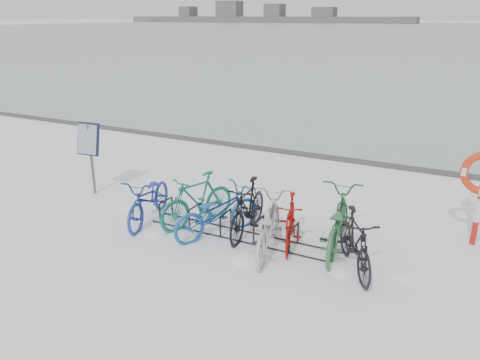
{
  "coord_description": "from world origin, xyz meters",
  "views": [
    {
      "loc": [
        3.74,
        -7.41,
        4.12
      ],
      "look_at": [
        -0.35,
        0.6,
        0.94
      ],
      "focal_mm": 35.0,
      "sensor_mm": 36.0,
      "label": 1
    }
  ],
  "objects": [
    {
      "name": "bike_4",
      "position": [
        0.67,
        -0.28,
        0.53
      ],
      "size": [
        1.15,
        2.14,
        1.06
      ],
      "primitive_type": "imported",
      "rotation": [
        0.0,
        0.0,
        3.37
      ],
      "color": "#AFB0B6",
      "rests_on": "ground"
    },
    {
      "name": "bike_7",
      "position": [
        2.25,
        -0.22,
        0.53
      ],
      "size": [
        1.33,
        1.79,
        1.07
      ],
      "primitive_type": "imported",
      "rotation": [
        0.0,
        0.0,
        0.53
      ],
      "color": "black",
      "rests_on": "ground"
    },
    {
      "name": "bike_6",
      "position": [
        1.77,
        0.36,
        0.58
      ],
      "size": [
        1.08,
        2.29,
        1.16
      ],
      "primitive_type": "imported",
      "rotation": [
        0.0,
        0.0,
        3.29
      ],
      "color": "#2D683B",
      "rests_on": "ground"
    },
    {
      "name": "bike_3",
      "position": [
        0.02,
        0.22,
        0.56
      ],
      "size": [
        0.7,
        1.9,
        1.12
      ],
      "primitive_type": "imported",
      "rotation": [
        0.0,
        0.0,
        0.1
      ],
      "color": "black",
      "rests_on": "ground"
    },
    {
      "name": "bike_rack",
      "position": [
        0.0,
        0.0,
        0.18
      ],
      "size": [
        4.0,
        0.48,
        0.46
      ],
      "color": "black",
      "rests_on": "ground"
    },
    {
      "name": "quay_edge",
      "position": [
        0.0,
        5.9,
        0.05
      ],
      "size": [
        400.0,
        0.25,
        0.1
      ],
      "primitive_type": "cube",
      "color": "#3F3F42",
      "rests_on": "ground"
    },
    {
      "name": "ground",
      "position": [
        0.0,
        0.0,
        0.0
      ],
      "size": [
        900.0,
        900.0,
        0.0
      ],
      "primitive_type": "plane",
      "color": "white",
      "rests_on": "ground"
    },
    {
      "name": "info_board",
      "position": [
        -4.3,
        0.48,
        1.27
      ],
      "size": [
        0.6,
        0.27,
        1.76
      ],
      "rotation": [
        0.0,
        0.0,
        0.08
      ],
      "color": "#595B5E",
      "rests_on": "ground"
    },
    {
      "name": "shoreline",
      "position": [
        -122.02,
        260.0,
        2.79
      ],
      "size": [
        180.0,
        12.0,
        9.5
      ],
      "color": "#4D4D4D",
      "rests_on": "ground"
    },
    {
      "name": "ice_sheet",
      "position": [
        0.0,
        155.0,
        0.01
      ],
      "size": [
        400.0,
        298.0,
        0.02
      ],
      "primitive_type": "cube",
      "color": "#A1AEB5",
      "rests_on": "ground"
    },
    {
      "name": "snow_drifts",
      "position": [
        0.24,
        -0.15,
        0.0
      ],
      "size": [
        6.27,
        2.12,
        0.2
      ],
      "color": "white",
      "rests_on": "ground"
    },
    {
      "name": "bike_0",
      "position": [
        -2.1,
        -0.16,
        0.52
      ],
      "size": [
        1.14,
        2.09,
        1.04
      ],
      "primitive_type": "imported",
      "rotation": [
        0.0,
        0.0,
        0.24
      ],
      "color": "navy",
      "rests_on": "ground"
    },
    {
      "name": "bike_5",
      "position": [
        0.94,
        0.15,
        0.49
      ],
      "size": [
        0.9,
        1.68,
        0.97
      ],
      "primitive_type": "imported",
      "rotation": [
        0.0,
        0.0,
        0.29
      ],
      "color": "#940A08",
      "rests_on": "ground"
    },
    {
      "name": "bike_2",
      "position": [
        -0.48,
        -0.11,
        0.51
      ],
      "size": [
        1.5,
        2.05,
        1.03
      ],
      "primitive_type": "imported",
      "rotation": [
        0.0,
        0.0,
        2.67
      ],
      "color": "#1C4F9F",
      "rests_on": "ground"
    },
    {
      "name": "bike_1",
      "position": [
        -1.11,
        0.16,
        0.56
      ],
      "size": [
        1.13,
        1.92,
        1.11
      ],
      "primitive_type": "imported",
      "rotation": [
        0.0,
        0.0,
        -0.35
      ],
      "color": "#136D5D",
      "rests_on": "ground"
    }
  ]
}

